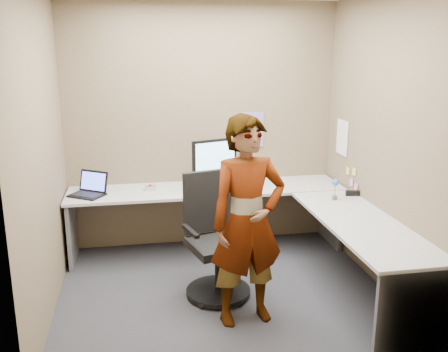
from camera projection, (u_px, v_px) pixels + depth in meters
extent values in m
plane|color=#28282E|center=(223.00, 292.00, 4.65)|extent=(3.00, 3.00, 0.00)
plane|color=brown|center=(202.00, 127.00, 5.55)|extent=(3.00, 0.00, 3.00)
plane|color=brown|center=(384.00, 144.00, 4.57)|extent=(0.00, 2.70, 2.70)
plane|color=brown|center=(42.00, 157.00, 4.05)|extent=(0.00, 2.70, 2.70)
cube|color=#B0B0B0|center=(207.00, 189.00, 5.40)|extent=(2.96, 0.65, 0.03)
cube|color=#B0B0B0|center=(361.00, 223.00, 4.37)|extent=(0.65, 1.91, 0.03)
cube|color=#59595B|center=(72.00, 230.00, 5.24)|extent=(0.04, 0.60, 0.70)
cube|color=#59595B|center=(331.00, 213.00, 5.74)|extent=(0.04, 0.60, 0.70)
cube|color=#59595B|center=(414.00, 314.00, 3.59)|extent=(0.60, 0.04, 0.70)
cube|color=red|center=(215.00, 187.00, 5.31)|extent=(0.38, 0.32, 0.06)
cube|color=black|center=(215.00, 184.00, 5.30)|extent=(0.25, 0.21, 0.02)
cube|color=black|center=(215.00, 177.00, 5.30)|extent=(0.06, 0.06, 0.13)
cube|color=black|center=(215.00, 155.00, 5.24)|extent=(0.49, 0.20, 0.34)
cube|color=#88C2EC|center=(215.00, 156.00, 5.22)|extent=(0.43, 0.15, 0.29)
cube|color=black|center=(87.00, 195.00, 5.11)|extent=(0.41, 0.39, 0.02)
cube|color=black|center=(94.00, 181.00, 5.18)|extent=(0.32, 0.24, 0.22)
cube|color=#4A56EA|center=(94.00, 181.00, 5.18)|extent=(0.27, 0.21, 0.18)
cube|color=#B7B7BC|center=(150.00, 188.00, 5.31)|extent=(0.12, 0.08, 0.04)
sphere|color=red|center=(150.00, 186.00, 5.30)|extent=(0.04, 0.04, 0.04)
cone|color=white|center=(189.00, 192.00, 5.14)|extent=(0.10, 0.10, 0.06)
cube|color=black|center=(353.00, 193.00, 5.12)|extent=(0.15, 0.06, 0.05)
cylinder|color=brown|center=(334.00, 198.00, 4.99)|extent=(0.05, 0.05, 0.04)
cylinder|color=#338C3F|center=(335.00, 189.00, 4.97)|extent=(0.01, 0.01, 0.14)
sphere|color=blue|center=(335.00, 182.00, 4.95)|extent=(0.07, 0.07, 0.07)
cube|color=#846BB7|center=(251.00, 130.00, 5.65)|extent=(0.30, 0.01, 0.40)
cube|color=white|center=(342.00, 138.00, 5.45)|extent=(0.01, 0.28, 0.38)
cube|color=#F2E059|center=(354.00, 172.00, 5.20)|extent=(0.01, 0.07, 0.07)
cube|color=pink|center=(351.00, 183.00, 5.28)|extent=(0.01, 0.07, 0.07)
cube|color=pink|center=(356.00, 187.00, 5.17)|extent=(0.01, 0.07, 0.07)
cube|color=#F2E059|center=(348.00, 171.00, 5.35)|extent=(0.01, 0.07, 0.07)
cylinder|color=black|center=(218.00, 291.00, 4.58)|extent=(0.59, 0.59, 0.04)
cylinder|color=black|center=(218.00, 268.00, 4.52)|extent=(0.06, 0.06, 0.42)
cube|color=black|center=(218.00, 245.00, 4.46)|extent=(0.59, 0.59, 0.07)
cube|color=black|center=(207.00, 201.00, 4.57)|extent=(0.46, 0.17, 0.58)
cube|color=black|center=(190.00, 231.00, 4.31)|extent=(0.12, 0.32, 0.03)
cube|color=black|center=(244.00, 222.00, 4.52)|extent=(0.12, 0.32, 0.03)
imported|color=#999399|center=(248.00, 222.00, 3.98)|extent=(0.69, 0.51, 1.72)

